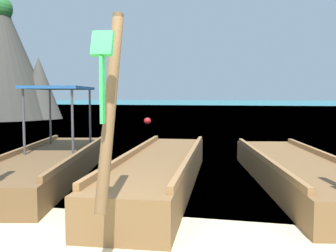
{
  "coord_description": "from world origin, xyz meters",
  "views": [
    {
      "loc": [
        1.58,
        -2.99,
        1.67
      ],
      "look_at": [
        0.0,
        4.08,
        1.08
      ],
      "focal_mm": 41.12,
      "sensor_mm": 36.0,
      "label": 1
    }
  ],
  "objects_px": {
    "longtail_boat_orange_ribbon": "(297,172)",
    "mooring_buoy_near": "(147,121)",
    "karst_rock": "(3,56)",
    "longtail_boat_violet_ribbon": "(51,161)",
    "longtail_boat_green_ribbon": "(160,171)"
  },
  "relations": [
    {
      "from": "longtail_boat_orange_ribbon",
      "to": "mooring_buoy_near",
      "type": "relative_size",
      "value": 15.22
    },
    {
      "from": "karst_rock",
      "to": "mooring_buoy_near",
      "type": "xyz_separation_m",
      "value": [
        11.21,
        -2.97,
        -4.18
      ]
    },
    {
      "from": "longtail_boat_violet_ribbon",
      "to": "longtail_boat_green_ribbon",
      "type": "height_order",
      "value": "longtail_boat_green_ribbon"
    },
    {
      "from": "karst_rock",
      "to": "mooring_buoy_near",
      "type": "relative_size",
      "value": 22.86
    },
    {
      "from": "karst_rock",
      "to": "longtail_boat_green_ribbon",
      "type": "bearing_deg",
      "value": -47.99
    },
    {
      "from": "karst_rock",
      "to": "mooring_buoy_near",
      "type": "height_order",
      "value": "karst_rock"
    },
    {
      "from": "longtail_boat_green_ribbon",
      "to": "longtail_boat_violet_ribbon",
      "type": "bearing_deg",
      "value": 169.4
    },
    {
      "from": "longtail_boat_violet_ribbon",
      "to": "longtail_boat_orange_ribbon",
      "type": "bearing_deg",
      "value": 2.22
    },
    {
      "from": "longtail_boat_violet_ribbon",
      "to": "longtail_boat_green_ribbon",
      "type": "relative_size",
      "value": 0.99
    },
    {
      "from": "mooring_buoy_near",
      "to": "longtail_boat_violet_ribbon",
      "type": "bearing_deg",
      "value": -82.59
    },
    {
      "from": "longtail_boat_orange_ribbon",
      "to": "mooring_buoy_near",
      "type": "xyz_separation_m",
      "value": [
        -6.62,
        13.5,
        -0.06
      ]
    },
    {
      "from": "mooring_buoy_near",
      "to": "longtail_boat_orange_ribbon",
      "type": "bearing_deg",
      "value": -63.87
    },
    {
      "from": "longtail_boat_violet_ribbon",
      "to": "longtail_boat_green_ribbon",
      "type": "xyz_separation_m",
      "value": [
        2.43,
        -0.45,
        -0.01
      ]
    },
    {
      "from": "longtail_boat_green_ribbon",
      "to": "longtail_boat_orange_ribbon",
      "type": "distance_m",
      "value": 2.5
    },
    {
      "from": "longtail_boat_green_ribbon",
      "to": "karst_rock",
      "type": "distance_m",
      "value": 23.39
    }
  ]
}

